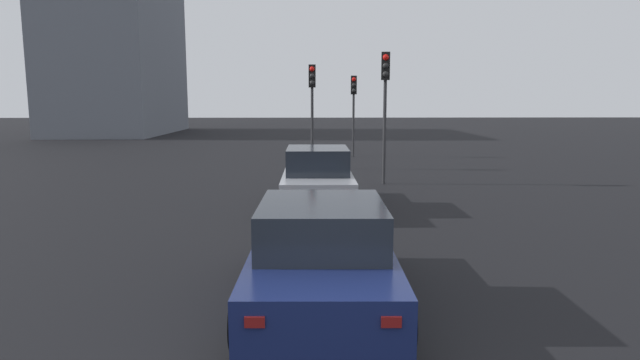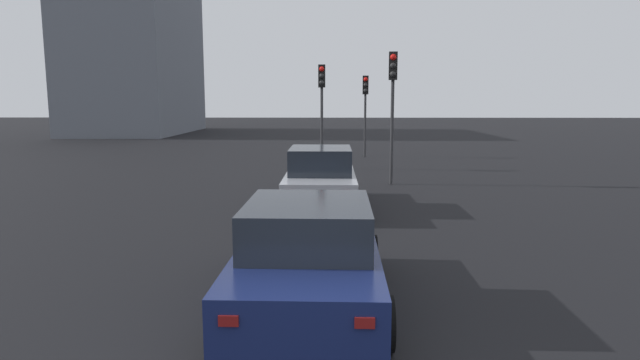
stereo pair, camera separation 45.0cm
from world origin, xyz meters
TOP-DOWN VIEW (x-y plane):
  - car_silver_lead at (9.61, 0.09)m, footprint 4.47×2.00m
  - car_navy_second at (2.83, 0.15)m, footprint 4.50×2.13m
  - traffic_light_near_left at (13.58, -2.21)m, footprint 0.33×0.30m
  - traffic_light_near_right at (22.31, -1.91)m, footprint 0.32×0.29m
  - traffic_light_far_left at (17.60, 0.16)m, footprint 0.32×0.28m
  - building_facade_left at (41.50, 16.00)m, footprint 14.54×7.96m

SIDE VIEW (x-z plane):
  - car_navy_second at x=2.83m, z-range -0.02..1.47m
  - car_silver_lead at x=9.61m, z-range -0.04..1.57m
  - traffic_light_near_right at x=22.31m, z-range 0.87..4.85m
  - traffic_light_far_left at x=17.60m, z-range 0.92..5.12m
  - traffic_light_near_left at x=13.58m, z-range 0.95..5.31m
  - building_facade_left at x=41.50m, z-range 0.00..13.75m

